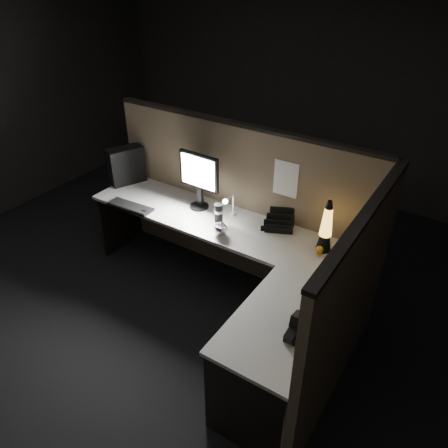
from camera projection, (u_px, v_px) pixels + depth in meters
The scene contains 17 objects.
floor at pixel (183, 322), 3.82m from camera, with size 6.00×6.00×0.00m, color black.
room_shell at pixel (171, 150), 2.95m from camera, with size 6.00×6.00×6.00m.
partition_back at pixel (240, 204), 4.07m from camera, with size 2.66×0.06×1.50m, color brown.
partition_right at pixel (347, 311), 2.88m from camera, with size 0.06×1.66×1.50m, color brown.
desk at pixel (216, 262), 3.60m from camera, with size 2.60×1.60×0.73m.
pc_tower at pixel (126, 165), 4.40m from camera, with size 0.16×0.35×0.37m, color black.
monitor at pixel (199, 176), 3.90m from camera, with size 0.41×0.18×0.53m.
keyboard at pixel (130, 207), 4.04m from camera, with size 0.45×0.15×0.02m, color black.
mouse at pixel (144, 212), 3.96m from camera, with size 0.08×0.06×0.03m, color black.
clip_lamp at pixel (229, 205), 3.82m from camera, with size 0.04×0.18×0.23m.
organizer at pixel (280, 223), 3.76m from camera, with size 0.30×0.29×0.18m.
lava_lamp at pixel (326, 230), 3.40m from camera, with size 0.12×0.12×0.45m.
travel_mug at pixel (219, 213), 3.80m from camera, with size 0.08×0.08×0.18m, color black.
steel_mug at pixel (221, 230), 3.66m from camera, with size 0.12×0.12×0.09m, color silver.
figurine at pixel (319, 249), 3.41m from camera, with size 0.06×0.06×0.06m, color gold.
pinned_paper at pixel (286, 179), 3.63m from camera, with size 0.22×0.00×0.31m, color white.
desk_phone at pixel (307, 330), 2.69m from camera, with size 0.24×0.25×0.14m.
Camera 1 is at (1.80, -2.12, 2.78)m, focal length 35.00 mm.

